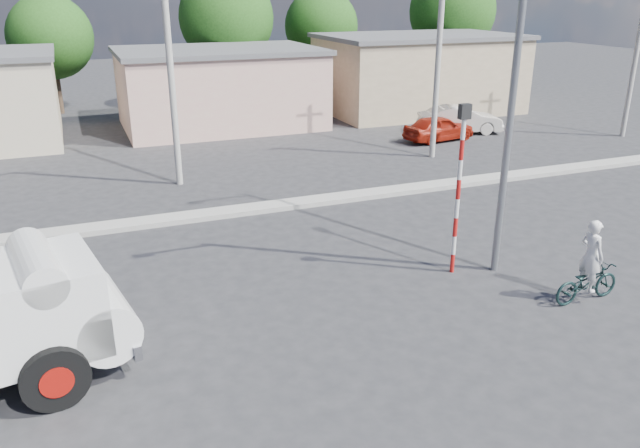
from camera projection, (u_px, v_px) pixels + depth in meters
name	position (u px, v px, depth m)	size (l,w,h in m)	color
ground_plane	(366.00, 321.00, 13.81)	(120.00, 120.00, 0.00)	#29292C
median	(261.00, 208.00, 20.73)	(40.00, 0.80, 0.16)	#99968E
bicycle	(587.00, 282.00, 14.55)	(0.63, 1.81, 0.95)	#142928
cyclist	(589.00, 267.00, 14.42)	(0.63, 0.41, 1.73)	white
car_cream	(460.00, 120.00, 31.62)	(1.46, 4.17, 1.37)	beige
car_red	(439.00, 128.00, 30.05)	(1.45, 3.62, 1.23)	maroon
traffic_pole	(459.00, 176.00, 15.30)	(0.28, 0.18, 4.36)	red
streetlight	(509.00, 77.00, 14.53)	(2.34, 0.22, 9.00)	slate
building_row	(203.00, 86.00, 32.54)	(37.80, 7.30, 4.44)	beige
tree_row	(221.00, 22.00, 38.06)	(43.62, 7.43, 8.42)	#38281E
utility_poles	(309.00, 68.00, 23.92)	(35.40, 0.24, 8.00)	#99968E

